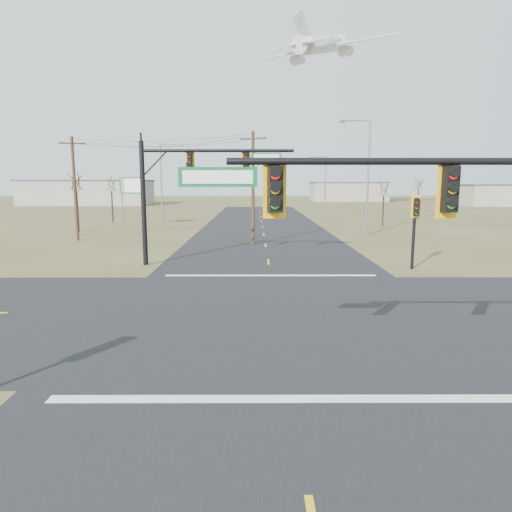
{
  "coord_description": "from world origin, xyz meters",
  "views": [
    {
      "loc": [
        -0.91,
        -18.01,
        5.31
      ],
      "look_at": [
        -0.86,
        1.0,
        2.21
      ],
      "focal_mm": 32.0,
      "sensor_mm": 36.0,
      "label": 1
    }
  ],
  "objects_px": {
    "streetlight_a": "(366,171)",
    "bare_tree_d": "(419,184)",
    "mast_arm_near": "(450,211)",
    "mast_arm_far": "(187,177)",
    "highway_sign": "(131,191)",
    "bare_tree_a": "(76,180)",
    "streetlight_c": "(163,180)",
    "bare_tree_b": "(111,183)",
    "utility_pole_near": "(253,187)",
    "pedestal_signal_ne": "(415,216)",
    "utility_pole_far": "(75,187)",
    "streetlight_b": "(324,184)",
    "bare_tree_c": "(384,189)"
  },
  "relations": [
    {
      "from": "streetlight_a",
      "to": "bare_tree_d",
      "type": "height_order",
      "value": "streetlight_a"
    },
    {
      "from": "mast_arm_near",
      "to": "mast_arm_far",
      "type": "relative_size",
      "value": 1.07
    },
    {
      "from": "highway_sign",
      "to": "bare_tree_a",
      "type": "height_order",
      "value": "bare_tree_a"
    },
    {
      "from": "highway_sign",
      "to": "streetlight_a",
      "type": "distance_m",
      "value": 27.52
    },
    {
      "from": "bare_tree_a",
      "to": "bare_tree_d",
      "type": "bearing_deg",
      "value": 21.0
    },
    {
      "from": "streetlight_c",
      "to": "bare_tree_b",
      "type": "bearing_deg",
      "value": 162.68
    },
    {
      "from": "utility_pole_near",
      "to": "pedestal_signal_ne",
      "type": "bearing_deg",
      "value": -48.9
    },
    {
      "from": "streetlight_a",
      "to": "highway_sign",
      "type": "bearing_deg",
      "value": 141.66
    },
    {
      "from": "bare_tree_d",
      "to": "utility_pole_near",
      "type": "bearing_deg",
      "value": -131.63
    },
    {
      "from": "pedestal_signal_ne",
      "to": "streetlight_a",
      "type": "distance_m",
      "value": 18.9
    },
    {
      "from": "highway_sign",
      "to": "streetlight_a",
      "type": "bearing_deg",
      "value": -1.51
    },
    {
      "from": "utility_pole_near",
      "to": "streetlight_c",
      "type": "bearing_deg",
      "value": 123.85
    },
    {
      "from": "highway_sign",
      "to": "bare_tree_b",
      "type": "relative_size",
      "value": 0.92
    },
    {
      "from": "streetlight_c",
      "to": "bare_tree_a",
      "type": "distance_m",
      "value": 10.0
    },
    {
      "from": "pedestal_signal_ne",
      "to": "streetlight_c",
      "type": "relative_size",
      "value": 0.46
    },
    {
      "from": "mast_arm_near",
      "to": "mast_arm_far",
      "type": "bearing_deg",
      "value": 101.73
    },
    {
      "from": "utility_pole_near",
      "to": "bare_tree_b",
      "type": "bearing_deg",
      "value": 130.52
    },
    {
      "from": "utility_pole_far",
      "to": "streetlight_c",
      "type": "bearing_deg",
      "value": 67.91
    },
    {
      "from": "mast_arm_far",
      "to": "bare_tree_b",
      "type": "distance_m",
      "value": 34.8
    },
    {
      "from": "streetlight_c",
      "to": "bare_tree_d",
      "type": "distance_m",
      "value": 35.57
    },
    {
      "from": "utility_pole_near",
      "to": "streetlight_b",
      "type": "height_order",
      "value": "utility_pole_near"
    },
    {
      "from": "utility_pole_far",
      "to": "highway_sign",
      "type": "distance_m",
      "value": 13.76
    },
    {
      "from": "bare_tree_a",
      "to": "highway_sign",
      "type": "bearing_deg",
      "value": 57.04
    },
    {
      "from": "mast_arm_near",
      "to": "streetlight_c",
      "type": "distance_m",
      "value": 46.81
    },
    {
      "from": "mast_arm_far",
      "to": "bare_tree_c",
      "type": "height_order",
      "value": "mast_arm_far"
    },
    {
      "from": "pedestal_signal_ne",
      "to": "mast_arm_far",
      "type": "bearing_deg",
      "value": 177.14
    },
    {
      "from": "streetlight_b",
      "to": "bare_tree_a",
      "type": "bearing_deg",
      "value": -159.26
    },
    {
      "from": "pedestal_signal_ne",
      "to": "bare_tree_c",
      "type": "xyz_separation_m",
      "value": [
        5.73,
        27.35,
        1.22
      ]
    },
    {
      "from": "highway_sign",
      "to": "utility_pole_far",
      "type": "bearing_deg",
      "value": -77.94
    },
    {
      "from": "highway_sign",
      "to": "bare_tree_d",
      "type": "height_order",
      "value": "bare_tree_d"
    },
    {
      "from": "bare_tree_c",
      "to": "highway_sign",
      "type": "bearing_deg",
      "value": 179.25
    },
    {
      "from": "utility_pole_far",
      "to": "bare_tree_a",
      "type": "xyz_separation_m",
      "value": [
        -2.72,
        7.29,
        0.66
      ]
    },
    {
      "from": "mast_arm_near",
      "to": "streetlight_a",
      "type": "distance_m",
      "value": 36.18
    },
    {
      "from": "utility_pole_near",
      "to": "streetlight_b",
      "type": "relative_size",
      "value": 1.06
    },
    {
      "from": "pedestal_signal_ne",
      "to": "mast_arm_near",
      "type": "bearing_deg",
      "value": -103.29
    },
    {
      "from": "bare_tree_a",
      "to": "bare_tree_b",
      "type": "distance_m",
      "value": 11.83
    },
    {
      "from": "mast_arm_far",
      "to": "pedestal_signal_ne",
      "type": "xyz_separation_m",
      "value": [
        13.94,
        -1.62,
        -2.32
      ]
    },
    {
      "from": "bare_tree_d",
      "to": "highway_sign",
      "type": "bearing_deg",
      "value": -165.55
    },
    {
      "from": "utility_pole_near",
      "to": "bare_tree_a",
      "type": "bearing_deg",
      "value": 151.77
    },
    {
      "from": "highway_sign",
      "to": "streetlight_a",
      "type": "height_order",
      "value": "streetlight_a"
    },
    {
      "from": "bare_tree_b",
      "to": "bare_tree_d",
      "type": "xyz_separation_m",
      "value": [
        42.06,
        4.34,
        -0.11
      ]
    },
    {
      "from": "bare_tree_a",
      "to": "mast_arm_near",
      "type": "bearing_deg",
      "value": -58.55
    },
    {
      "from": "highway_sign",
      "to": "streetlight_b",
      "type": "relative_size",
      "value": 0.66
    },
    {
      "from": "utility_pole_far",
      "to": "streetlight_c",
      "type": "distance_m",
      "value": 14.25
    },
    {
      "from": "pedestal_signal_ne",
      "to": "bare_tree_d",
      "type": "relative_size",
      "value": 0.73
    },
    {
      "from": "utility_pole_far",
      "to": "highway_sign",
      "type": "height_order",
      "value": "utility_pole_far"
    },
    {
      "from": "mast_arm_far",
      "to": "streetlight_c",
      "type": "xyz_separation_m",
      "value": [
        -6.62,
        25.64,
        -0.06
      ]
    },
    {
      "from": "bare_tree_b",
      "to": "mast_arm_near",
      "type": "bearing_deg",
      "value": -65.01
    },
    {
      "from": "highway_sign",
      "to": "bare_tree_b",
      "type": "distance_m",
      "value": 6.87
    },
    {
      "from": "highway_sign",
      "to": "streetlight_b",
      "type": "distance_m",
      "value": 26.2
    }
  ]
}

